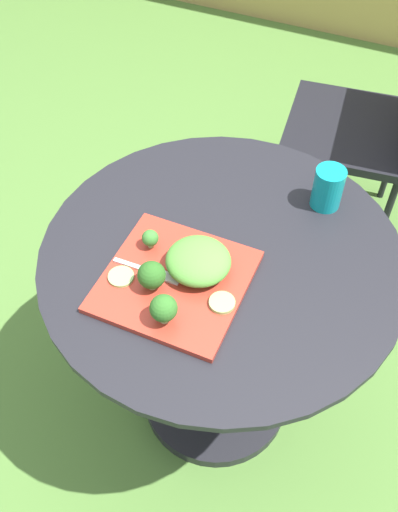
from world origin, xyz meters
TOP-DOWN VIEW (x-y plane):
  - ground_plane at (0.00, 0.00)m, footprint 12.00×12.00m
  - patio_table at (0.00, 0.00)m, footprint 0.82×0.82m
  - patio_chair at (0.21, 0.92)m, footprint 0.49×0.49m
  - salad_plate at (-0.06, -0.12)m, footprint 0.29×0.29m
  - drinking_glass at (0.17, 0.24)m, footprint 0.07×0.07m
  - fork at (-0.11, -0.12)m, footprint 0.15×0.03m
  - lettuce_mound at (-0.02, -0.07)m, footprint 0.14×0.14m
  - broccoli_floret_0 at (-0.04, -0.22)m, footprint 0.06×0.06m
  - broccoli_floret_1 at (-0.09, -0.15)m, footprint 0.06×0.06m
  - broccoli_floret_2 at (-0.15, -0.06)m, footprint 0.04×0.04m
  - cucumber_slice_0 at (-0.17, -0.16)m, footprint 0.06×0.06m
  - cucumber_slice_1 at (0.06, -0.14)m, footprint 0.05×0.05m

SIDE VIEW (x-z plane):
  - ground_plane at x=0.00m, z-range 0.00..0.00m
  - patio_table at x=0.00m, z-range 0.07..0.78m
  - patio_chair at x=0.21m, z-range 0.08..0.98m
  - salad_plate at x=-0.06m, z-range 0.70..0.72m
  - fork at x=-0.11m, z-range 0.72..0.72m
  - cucumber_slice_0 at x=-0.17m, z-range 0.72..0.72m
  - cucumber_slice_1 at x=0.06m, z-range 0.72..0.73m
  - broccoli_floret_2 at x=-0.15m, z-range 0.72..0.77m
  - lettuce_mound at x=-0.02m, z-range 0.72..0.78m
  - drinking_glass at x=0.17m, z-range 0.70..0.80m
  - broccoli_floret_1 at x=-0.09m, z-range 0.72..0.79m
  - broccoli_floret_0 at x=-0.04m, z-range 0.72..0.79m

